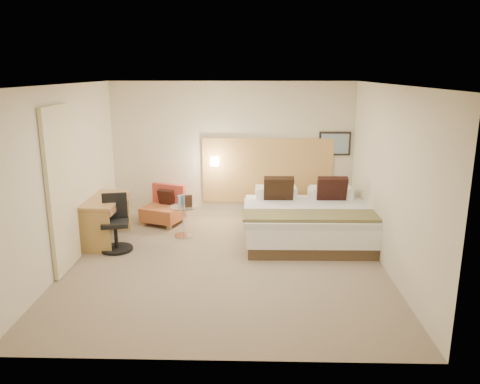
{
  "coord_description": "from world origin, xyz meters",
  "views": [
    {
      "loc": [
        0.39,
        -6.71,
        2.89
      ],
      "look_at": [
        0.2,
        0.66,
        0.97
      ],
      "focal_mm": 35.0,
      "sensor_mm": 36.0,
      "label": 1
    }
  ],
  "objects_px": {
    "lounge_chair": "(164,209)",
    "desk": "(106,207)",
    "bed": "(306,219)",
    "desk_chair": "(116,228)",
    "side_table": "(184,220)"
  },
  "relations": [
    {
      "from": "bed",
      "to": "side_table",
      "type": "xyz_separation_m",
      "value": [
        -2.18,
        0.04,
        -0.04
      ]
    },
    {
      "from": "desk",
      "to": "desk_chair",
      "type": "height_order",
      "value": "desk_chair"
    },
    {
      "from": "bed",
      "to": "desk",
      "type": "height_order",
      "value": "bed"
    },
    {
      "from": "bed",
      "to": "lounge_chair",
      "type": "bearing_deg",
      "value": 163.77
    },
    {
      "from": "lounge_chair",
      "to": "desk_chair",
      "type": "xyz_separation_m",
      "value": [
        -0.54,
        -1.41,
        0.09
      ]
    },
    {
      "from": "bed",
      "to": "lounge_chair",
      "type": "height_order",
      "value": "bed"
    },
    {
      "from": "lounge_chair",
      "to": "desk_chair",
      "type": "distance_m",
      "value": 1.51
    },
    {
      "from": "bed",
      "to": "desk",
      "type": "relative_size",
      "value": 1.79
    },
    {
      "from": "lounge_chair",
      "to": "bed",
      "type": "bearing_deg",
      "value": -16.23
    },
    {
      "from": "lounge_chair",
      "to": "desk",
      "type": "relative_size",
      "value": 0.7
    },
    {
      "from": "lounge_chair",
      "to": "side_table",
      "type": "distance_m",
      "value": 0.88
    },
    {
      "from": "lounge_chair",
      "to": "side_table",
      "type": "xyz_separation_m",
      "value": [
        0.49,
        -0.73,
        0.01
      ]
    },
    {
      "from": "bed",
      "to": "lounge_chair",
      "type": "xyz_separation_m",
      "value": [
        -2.66,
        0.78,
        -0.05
      ]
    },
    {
      "from": "side_table",
      "to": "desk_chair",
      "type": "height_order",
      "value": "desk_chair"
    },
    {
      "from": "lounge_chair",
      "to": "desk",
      "type": "distance_m",
      "value": 1.33
    }
  ]
}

